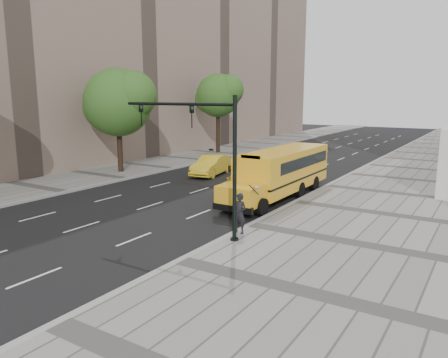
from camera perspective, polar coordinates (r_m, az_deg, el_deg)
The scene contains 13 objects.
ground at distance 29.30m, azimuth -1.61°, elevation -1.72°, with size 140.00×140.00×0.00m, color black.
sidewalk_museum at distance 24.87m, azimuth 22.09°, elevation -4.64°, with size 12.00×140.00×0.15m, color gray.
sidewalk_far at distance 36.47m, azimuth -16.11°, elevation 0.47°, with size 6.00×140.00×0.15m, color gray.
curb_museum at distance 26.49m, azimuth 9.25°, elevation -3.05°, with size 0.30×140.00×0.15m, color gray.
curb_far at distance 34.31m, azimuth -12.77°, elevation 0.00°, with size 0.30×140.00×0.15m, color gray.
building_far at distance 49.53m, azimuth -14.52°, elevation 21.73°, with size 10.00×80.00×32.00m, color gray.
tree_b at distance 36.85m, azimuth -13.59°, elevation 9.77°, with size 6.19×5.50×8.57m.
tree_c at distance 48.43m, azimuth -0.71°, elevation 10.90°, with size 5.31×4.72×8.75m.
school_bus at distance 27.95m, azimuth 7.61°, elevation 1.26°, with size 2.96×11.56×3.19m.
taxi_near at distance 28.73m, azimuth 2.54°, elevation -0.32°, with size 1.91×4.75×1.62m, color gold.
taxi_far at distance 35.40m, azimuth -1.67°, elevation 1.80°, with size 1.71×4.90×1.61m, color gold.
pedestrian at distance 19.96m, azimuth 2.04°, elevation -4.51°, with size 0.68×0.45×1.87m, color black.
traffic_signal at distance 19.15m, azimuth -2.21°, elevation 4.00°, with size 6.18×0.36×6.40m.
Camera 1 is at (15.97, -23.73, 6.37)m, focal length 35.00 mm.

